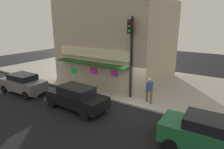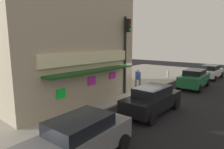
{
  "view_description": "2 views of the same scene",
  "coord_description": "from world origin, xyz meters",
  "px_view_note": "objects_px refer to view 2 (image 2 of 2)",
  "views": [
    {
      "loc": [
        5.59,
        -10.73,
        5.63
      ],
      "look_at": [
        -2.3,
        1.22,
        1.63
      ],
      "focal_mm": 30.11,
      "sensor_mm": 36.0,
      "label": 1
    },
    {
      "loc": [
        -12.42,
        -7.16,
        4.05
      ],
      "look_at": [
        -1.37,
        1.88,
        1.65
      ],
      "focal_mm": 29.87,
      "sensor_mm": 36.0,
      "label": 2
    }
  ],
  "objects_px": {
    "trash_can": "(15,115)",
    "pedestrian": "(138,78)",
    "traffic_light": "(126,46)",
    "parked_car_grey": "(80,138)",
    "parked_car_black": "(152,99)",
    "potted_plant_by_doorway": "(44,100)",
    "fire_hydrant": "(168,74)",
    "parked_car_green": "(194,78)",
    "parked_car_white": "(210,71)"
  },
  "relations": [
    {
      "from": "trash_can",
      "to": "pedestrian",
      "type": "height_order",
      "value": "pedestrian"
    },
    {
      "from": "traffic_light",
      "to": "parked_car_grey",
      "type": "height_order",
      "value": "traffic_light"
    },
    {
      "from": "parked_car_black",
      "to": "parked_car_grey",
      "type": "bearing_deg",
      "value": -177.64
    },
    {
      "from": "potted_plant_by_doorway",
      "to": "traffic_light",
      "type": "bearing_deg",
      "value": -15.94
    },
    {
      "from": "fire_hydrant",
      "to": "pedestrian",
      "type": "xyz_separation_m",
      "value": [
        -7.27,
        -0.37,
        0.62
      ]
    },
    {
      "from": "traffic_light",
      "to": "parked_car_green",
      "type": "distance_m",
      "value": 7.49
    },
    {
      "from": "traffic_light",
      "to": "pedestrian",
      "type": "distance_m",
      "value": 3.18
    },
    {
      "from": "parked_car_green",
      "to": "pedestrian",
      "type": "bearing_deg",
      "value": 142.11
    },
    {
      "from": "trash_can",
      "to": "traffic_light",
      "type": "bearing_deg",
      "value": -7.67
    },
    {
      "from": "trash_can",
      "to": "potted_plant_by_doorway",
      "type": "xyz_separation_m",
      "value": [
        2.01,
        0.64,
        0.19
      ]
    },
    {
      "from": "potted_plant_by_doorway",
      "to": "parked_car_grey",
      "type": "height_order",
      "value": "parked_car_grey"
    },
    {
      "from": "parked_car_green",
      "to": "fire_hydrant",
      "type": "bearing_deg",
      "value": 51.57
    },
    {
      "from": "trash_can",
      "to": "parked_car_green",
      "type": "bearing_deg",
      "value": -18.08
    },
    {
      "from": "potted_plant_by_doorway",
      "to": "parked_car_black",
      "type": "relative_size",
      "value": 0.23
    },
    {
      "from": "parked_car_black",
      "to": "parked_car_green",
      "type": "bearing_deg",
      "value": -0.44
    },
    {
      "from": "potted_plant_by_doorway",
      "to": "parked_car_grey",
      "type": "distance_m",
      "value": 5.69
    },
    {
      "from": "trash_can",
      "to": "parked_car_black",
      "type": "bearing_deg",
      "value": -37.38
    },
    {
      "from": "fire_hydrant",
      "to": "parked_car_white",
      "type": "distance_m",
      "value": 4.96
    },
    {
      "from": "traffic_light",
      "to": "parked_car_green",
      "type": "bearing_deg",
      "value": -30.44
    },
    {
      "from": "trash_can",
      "to": "potted_plant_by_doorway",
      "type": "distance_m",
      "value": 2.12
    },
    {
      "from": "traffic_light",
      "to": "fire_hydrant",
      "type": "height_order",
      "value": "traffic_light"
    },
    {
      "from": "traffic_light",
      "to": "parked_car_white",
      "type": "relative_size",
      "value": 1.28
    },
    {
      "from": "parked_car_grey",
      "to": "parked_car_white",
      "type": "height_order",
      "value": "parked_car_grey"
    },
    {
      "from": "parked_car_black",
      "to": "pedestrian",
      "type": "bearing_deg",
      "value": 41.1
    },
    {
      "from": "traffic_light",
      "to": "fire_hydrant",
      "type": "distance_m",
      "value": 9.49
    },
    {
      "from": "pedestrian",
      "to": "parked_car_green",
      "type": "height_order",
      "value": "pedestrian"
    },
    {
      "from": "pedestrian",
      "to": "potted_plant_by_doorway",
      "type": "xyz_separation_m",
      "value": [
        -7.66,
        1.85,
        -0.42
      ]
    },
    {
      "from": "parked_car_green",
      "to": "parked_car_white",
      "type": "height_order",
      "value": "parked_car_green"
    },
    {
      "from": "parked_car_white",
      "to": "parked_car_black",
      "type": "bearing_deg",
      "value": 179.41
    },
    {
      "from": "potted_plant_by_doorway",
      "to": "parked_car_black",
      "type": "bearing_deg",
      "value": -52.94
    },
    {
      "from": "pedestrian",
      "to": "parked_car_black",
      "type": "bearing_deg",
      "value": -138.9
    },
    {
      "from": "traffic_light",
      "to": "parked_car_black",
      "type": "bearing_deg",
      "value": -122.38
    },
    {
      "from": "potted_plant_by_doorway",
      "to": "pedestrian",
      "type": "bearing_deg",
      "value": -13.6
    },
    {
      "from": "parked_car_grey",
      "to": "pedestrian",
      "type": "bearing_deg",
      "value": 20.37
    },
    {
      "from": "parked_car_grey",
      "to": "traffic_light",
      "type": "bearing_deg",
      "value": 24.82
    },
    {
      "from": "trash_can",
      "to": "parked_car_white",
      "type": "relative_size",
      "value": 0.17
    },
    {
      "from": "parked_car_black",
      "to": "potted_plant_by_doorway",
      "type": "bearing_deg",
      "value": 127.06
    },
    {
      "from": "trash_can",
      "to": "parked_car_black",
      "type": "xyz_separation_m",
      "value": [
        5.89,
        -4.5,
        0.29
      ]
    },
    {
      "from": "fire_hydrant",
      "to": "potted_plant_by_doorway",
      "type": "height_order",
      "value": "potted_plant_by_doorway"
    },
    {
      "from": "potted_plant_by_doorway",
      "to": "parked_car_green",
      "type": "distance_m",
      "value": 13.05
    },
    {
      "from": "parked_car_green",
      "to": "trash_can",
      "type": "bearing_deg",
      "value": 161.92
    },
    {
      "from": "traffic_light",
      "to": "potted_plant_by_doorway",
      "type": "bearing_deg",
      "value": 164.06
    },
    {
      "from": "parked_car_grey",
      "to": "trash_can",
      "type": "bearing_deg",
      "value": 91.95
    },
    {
      "from": "potted_plant_by_doorway",
      "to": "parked_car_black",
      "type": "height_order",
      "value": "parked_car_black"
    },
    {
      "from": "parked_car_green",
      "to": "traffic_light",
      "type": "bearing_deg",
      "value": 149.56
    },
    {
      "from": "fire_hydrant",
      "to": "parked_car_white",
      "type": "bearing_deg",
      "value": -50.37
    },
    {
      "from": "traffic_light",
      "to": "trash_can",
      "type": "height_order",
      "value": "traffic_light"
    },
    {
      "from": "parked_car_grey",
      "to": "parked_car_black",
      "type": "bearing_deg",
      "value": 2.36
    },
    {
      "from": "trash_can",
      "to": "parked_car_black",
      "type": "relative_size",
      "value": 0.18
    },
    {
      "from": "fire_hydrant",
      "to": "potted_plant_by_doorway",
      "type": "distance_m",
      "value": 15.0
    }
  ]
}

